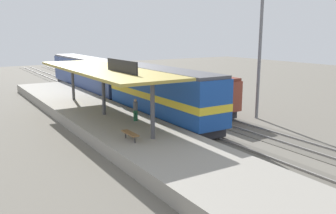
% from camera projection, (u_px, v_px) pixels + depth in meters
% --- Properties ---
extents(ground_plane, '(120.00, 120.00, 0.00)m').
position_uv_depth(ground_plane, '(172.00, 115.00, 32.88)').
color(ground_plane, '#666056').
extents(track_near, '(3.20, 110.00, 0.16)m').
position_uv_depth(track_near, '(153.00, 118.00, 31.83)').
color(track_near, '#565249').
rests_on(track_near, ground).
extents(track_far, '(3.20, 110.00, 0.16)m').
position_uv_depth(track_far, '(195.00, 112.00, 34.23)').
color(track_far, '#565249').
rests_on(track_far, ground).
extents(platform, '(6.00, 44.00, 0.90)m').
position_uv_depth(platform, '(105.00, 120.00, 29.34)').
color(platform, gray).
rests_on(platform, ground).
extents(station_canopy, '(5.20, 18.00, 4.70)m').
position_uv_depth(station_canopy, '(103.00, 70.00, 28.43)').
color(station_canopy, '#47474C').
rests_on(station_canopy, platform).
extents(platform_bench, '(0.44, 1.70, 0.50)m').
position_uv_depth(platform_bench, '(130.00, 134.00, 22.13)').
color(platform_bench, '#333338').
rests_on(platform_bench, platform).
extents(locomotive, '(2.93, 14.43, 4.44)m').
position_uv_depth(locomotive, '(162.00, 94.00, 30.10)').
color(locomotive, '#28282D').
rests_on(locomotive, track_near).
extents(passenger_carriage_single, '(2.90, 20.00, 4.24)m').
position_uv_depth(passenger_carriage_single, '(88.00, 74.00, 45.02)').
color(passenger_carriage_single, '#28282D').
rests_on(passenger_carriage_single, track_near).
extents(freight_car, '(2.80, 12.00, 3.54)m').
position_uv_depth(freight_car, '(188.00, 90.00, 34.72)').
color(freight_car, '#28282D').
rests_on(freight_car, track_far).
extents(light_mast, '(1.10, 1.10, 11.70)m').
position_uv_depth(light_mast, '(261.00, 22.00, 30.09)').
color(light_mast, slate).
rests_on(light_mast, ground).
extents(person_waiting, '(0.34, 0.34, 1.71)m').
position_uv_depth(person_waiting, '(135.00, 109.00, 26.94)').
color(person_waiting, '#23603D').
rests_on(person_waiting, platform).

